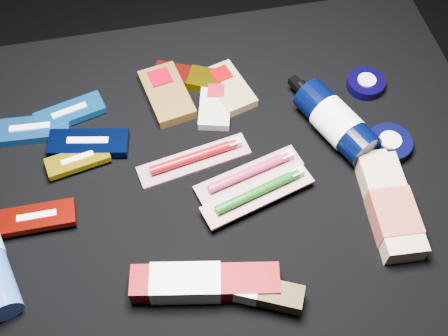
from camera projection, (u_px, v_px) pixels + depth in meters
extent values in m
plane|color=black|center=(218.00, 272.00, 1.27)|extent=(3.00, 3.00, 0.00)
cube|color=black|center=(218.00, 234.00, 1.11)|extent=(0.98, 0.78, 0.40)
cube|color=#1853A6|center=(31.00, 130.00, 0.98)|extent=(0.14, 0.06, 0.02)
cube|color=silver|center=(31.00, 130.00, 0.98)|extent=(0.07, 0.02, 0.02)
cube|color=blue|center=(70.00, 113.00, 1.00)|extent=(0.13, 0.08, 0.01)
cube|color=silver|center=(70.00, 113.00, 1.00)|extent=(0.06, 0.03, 0.02)
cube|color=black|center=(89.00, 143.00, 0.96)|extent=(0.14, 0.08, 0.02)
cube|color=silver|center=(88.00, 143.00, 0.96)|extent=(0.07, 0.03, 0.02)
cube|color=#B8960E|center=(78.00, 160.00, 0.94)|extent=(0.11, 0.06, 0.01)
cube|color=white|center=(78.00, 160.00, 0.94)|extent=(0.06, 0.02, 0.01)
cube|color=maroon|center=(38.00, 218.00, 0.88)|extent=(0.12, 0.04, 0.01)
cube|color=white|center=(38.00, 217.00, 0.88)|extent=(0.06, 0.01, 0.02)
cube|color=brown|center=(167.00, 94.00, 1.03)|extent=(0.09, 0.14, 0.02)
cube|color=maroon|center=(161.00, 81.00, 1.04)|extent=(0.04, 0.04, 0.02)
cube|color=#B4B2AC|center=(215.00, 105.00, 1.01)|extent=(0.08, 0.11, 0.02)
cube|color=maroon|center=(216.00, 93.00, 1.03)|extent=(0.04, 0.04, 0.02)
cube|color=#95764E|center=(229.00, 88.00, 1.04)|extent=(0.09, 0.13, 0.02)
cube|color=#7A0002|center=(221.00, 77.00, 1.05)|extent=(0.04, 0.04, 0.02)
cube|color=maroon|center=(192.00, 78.00, 1.05)|extent=(0.15, 0.10, 0.02)
cube|color=#9E8106|center=(205.00, 80.00, 1.05)|extent=(0.08, 0.07, 0.02)
cylinder|color=black|center=(336.00, 122.00, 0.96)|extent=(0.12, 0.17, 0.06)
cylinder|color=white|center=(337.00, 123.00, 0.96)|extent=(0.09, 0.09, 0.07)
cylinder|color=black|center=(304.00, 89.00, 1.00)|extent=(0.03, 0.03, 0.02)
cube|color=black|center=(296.00, 84.00, 1.02)|extent=(0.03, 0.03, 0.01)
cylinder|color=black|center=(366.00, 84.00, 1.04)|extent=(0.07, 0.07, 0.02)
cylinder|color=beige|center=(366.00, 83.00, 1.04)|extent=(0.03, 0.03, 0.02)
cylinder|color=black|center=(389.00, 144.00, 0.97)|extent=(0.08, 0.08, 0.02)
cylinder|color=white|center=(389.00, 143.00, 0.96)|extent=(0.04, 0.04, 0.02)
cube|color=#D5B58C|center=(390.00, 206.00, 0.89)|extent=(0.08, 0.18, 0.04)
cube|color=#AD4B38|center=(394.00, 216.00, 0.88)|extent=(0.07, 0.09, 0.04)
cube|color=#D5B58C|center=(374.00, 159.00, 0.94)|extent=(0.04, 0.02, 0.03)
cube|color=#B9B4AE|center=(194.00, 161.00, 0.96)|extent=(0.20, 0.08, 0.01)
cylinder|color=maroon|center=(194.00, 157.00, 0.95)|extent=(0.15, 0.04, 0.02)
cube|color=silver|center=(235.00, 143.00, 0.96)|extent=(0.02, 0.02, 0.01)
cube|color=#BDB3B0|center=(249.00, 176.00, 0.93)|extent=(0.19, 0.09, 0.01)
cylinder|color=#A62149|center=(249.00, 172.00, 0.92)|extent=(0.15, 0.05, 0.01)
cube|color=silver|center=(287.00, 156.00, 0.94)|extent=(0.02, 0.02, 0.01)
cube|color=silver|center=(258.00, 195.00, 0.90)|extent=(0.19, 0.10, 0.01)
cylinder|color=#0E4C10|center=(258.00, 191.00, 0.89)|extent=(0.15, 0.06, 0.01)
cube|color=silver|center=(297.00, 173.00, 0.91)|extent=(0.02, 0.02, 0.01)
cube|color=#740004|center=(205.00, 283.00, 0.82)|extent=(0.22, 0.09, 0.04)
cube|color=silver|center=(186.00, 283.00, 0.82)|extent=(0.11, 0.07, 0.04)
cube|color=#372A0E|center=(247.00, 289.00, 0.81)|extent=(0.16, 0.10, 0.03)
cube|color=beige|center=(233.00, 285.00, 0.82)|extent=(0.09, 0.07, 0.03)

